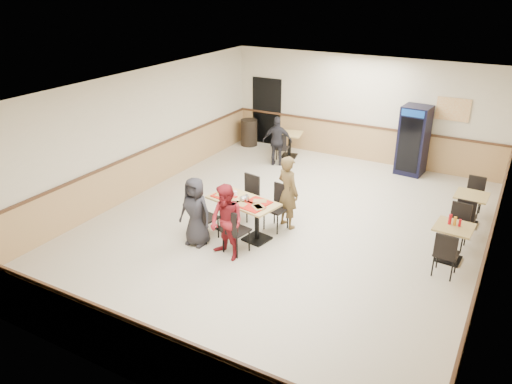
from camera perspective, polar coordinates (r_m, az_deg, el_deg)
The scene contains 20 objects.
ground at distance 10.83m, azimuth 3.30°, elevation -4.07°, with size 10.00×10.00×0.00m, color beige.
room_shell at distance 12.29m, azimuth 16.12°, elevation 1.43°, with size 10.00×10.00×10.00m.
main_table at distance 10.32m, azimuth -1.47°, elevation -2.27°, with size 1.59×1.00×0.79m.
main_chairs at distance 10.36m, azimuth -1.68°, elevation -2.31°, with size 1.60×1.94×1.00m.
diner_woman_left at distance 9.96m, azimuth -6.93°, elevation -2.24°, with size 0.70×0.45×1.43m, color black.
diner_woman_right at distance 9.40m, azimuth -3.39°, elevation -3.50°, with size 0.73×0.57×1.50m, color maroon.
diner_man_opposite at distance 10.57m, azimuth 3.65°, elevation -0.01°, with size 0.58×0.38×1.60m, color brown.
lone_diner at distance 14.14m, azimuth 2.46°, elevation 5.83°, with size 0.83×0.35×1.42m, color black.
tabletop_clutter at distance 10.13m, azimuth -1.50°, elevation -0.99°, with size 1.31×0.72×0.12m.
side_table_near at distance 10.12m, azimuth 21.52°, elevation -4.88°, with size 0.72×0.72×0.72m.
side_table_near_chair_south at distance 9.62m, azimuth 20.94°, elevation -6.48°, with size 0.42×0.42×0.92m, color black, non-canonical shape.
side_table_near_chair_north at distance 10.65m, azimuth 21.99°, elevation -3.66°, with size 0.42×0.42×0.92m, color black, non-canonical shape.
side_table_far at distance 11.70m, azimuth 23.27°, elevation -1.35°, with size 0.69×0.69×0.71m.
side_table_far_chair_south at distance 11.19m, azimuth 22.87°, elevation -2.53°, with size 0.41×0.41×0.89m, color black, non-canonical shape.
side_table_far_chair_north at distance 12.23m, azimuth 23.60°, elevation -0.46°, with size 0.41×0.41×0.89m, color black, non-canonical shape.
condiment_caddy at distance 10.02m, azimuth 21.67°, elevation -3.06°, with size 0.23×0.06×0.20m.
back_table at distance 14.91m, azimuth 3.88°, elevation 5.84°, with size 0.81×0.81×0.73m.
back_table_chair_lone at distance 14.42m, azimuth 2.88°, elevation 5.15°, with size 0.43×0.43×0.92m, color black, non-canonical shape.
pepsi_cooler at distance 14.11m, azimuth 17.54°, elevation 5.66°, with size 0.76×0.77×1.87m.
trash_bin at distance 15.93m, azimuth -0.80°, elevation 6.82°, with size 0.53×0.53×0.83m, color black.
Camera 1 is at (4.11, -8.66, 5.04)m, focal length 35.00 mm.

